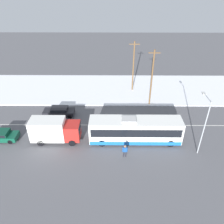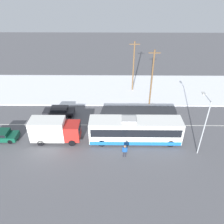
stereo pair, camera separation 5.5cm
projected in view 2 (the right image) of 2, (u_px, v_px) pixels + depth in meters
name	position (u px, v px, depth m)	size (l,w,h in m)	color
ground_plane	(119.00, 125.00, 31.85)	(120.00, 120.00, 0.00)	#56565B
snow_lot	(118.00, 89.00, 41.86)	(80.00, 12.80, 0.12)	white
lane_marking_center	(119.00, 125.00, 31.85)	(60.00, 0.12, 0.00)	silver
city_bus	(135.00, 130.00, 28.00)	(11.70, 2.57, 3.51)	white
box_truck	(54.00, 130.00, 27.99)	(6.27, 2.30, 3.27)	silver
sedan_car	(59.00, 111.00, 33.65)	(4.71, 1.80, 1.42)	black
parked_car_near_truck	(2.00, 135.00, 28.65)	(4.02, 1.80, 1.40)	#0F4733
pedestrian_at_stop	(125.00, 150.00, 25.77)	(0.64, 0.28, 1.76)	#23232D
streetlamp	(204.00, 120.00, 24.85)	(0.36, 2.62, 7.32)	#9EA3A8
utility_pole_roadside	(152.00, 78.00, 34.38)	(1.80, 0.24, 9.31)	brown
utility_pole_snowlot	(133.00, 66.00, 38.94)	(1.80, 0.24, 9.16)	brown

